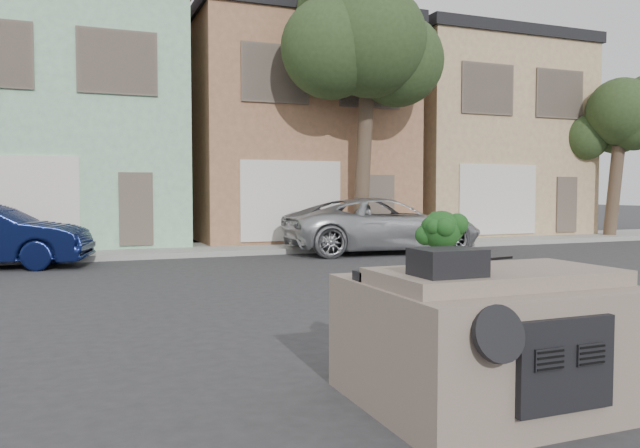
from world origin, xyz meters
TOP-DOWN VIEW (x-y plane):
  - ground_plane at (0.00, 0.00)m, footprint 120.00×120.00m
  - sidewalk at (0.00, 10.50)m, footprint 40.00×3.00m
  - townhouse_mint at (-3.50, 14.50)m, footprint 7.20×8.20m
  - townhouse_tan at (4.00, 14.50)m, footprint 7.20×8.20m
  - townhouse_beige at (11.50, 14.50)m, footprint 7.20×8.20m
  - silver_pickup at (5.01, 8.51)m, footprint 5.76×2.98m
  - tree_near at (5.00, 9.80)m, footprint 4.40×4.00m
  - tree_far at (15.00, 9.80)m, footprint 3.20×3.00m
  - car_dashboard at (0.00, -3.00)m, footprint 2.00×1.80m
  - instrument_hump at (-0.58, -3.35)m, footprint 0.48×0.38m
  - wiper_arm at (0.28, -2.62)m, footprint 0.69×0.15m
  - broccoli at (-0.31, -2.85)m, footprint 0.48×0.48m

SIDE VIEW (x-z plane):
  - ground_plane at x=0.00m, z-range 0.00..0.00m
  - silver_pickup at x=5.01m, z-range -0.78..0.78m
  - sidewalk at x=0.00m, z-range 0.00..0.15m
  - car_dashboard at x=0.00m, z-range 0.00..1.12m
  - wiper_arm at x=0.28m, z-range 1.12..1.14m
  - instrument_hump at x=-0.58m, z-range 1.12..1.32m
  - broccoli at x=-0.31m, z-range 1.12..1.59m
  - tree_far at x=15.00m, z-range 0.00..6.00m
  - townhouse_mint at x=-3.50m, z-range 0.00..7.55m
  - townhouse_tan at x=4.00m, z-range 0.00..7.55m
  - townhouse_beige at x=11.50m, z-range 0.00..7.55m
  - tree_near at x=5.00m, z-range 0.00..8.50m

